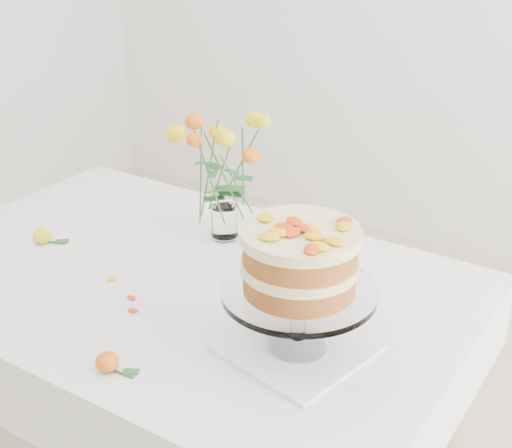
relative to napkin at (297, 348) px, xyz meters
The scene contains 9 objects.
table 0.43m from the napkin, 165.36° to the left, with size 1.43×0.93×0.76m.
napkin is the anchor object (origin of this frame).
cake_stand 0.19m from the napkin, ahead, with size 0.31×0.31×0.28m.
rose_vase 0.59m from the napkin, 141.01° to the left, with size 0.26×0.26×0.37m.
loose_rose_near 0.82m from the napkin, behind, with size 0.09×0.05×0.04m.
loose_rose_far 0.39m from the napkin, 136.75° to the right, with size 0.09×0.05×0.04m.
stray_petal_a 0.53m from the napkin, behind, with size 0.03×0.02×0.00m, color #F4B10F.
stray_petal_b 0.43m from the napkin, behind, with size 0.03×0.02×0.00m, color #F4B10F.
stray_petal_c 0.39m from the napkin, 169.11° to the right, with size 0.03×0.02×0.00m, color #F4B10F.
Camera 1 is at (1.00, -1.18, 1.62)m, focal length 50.00 mm.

